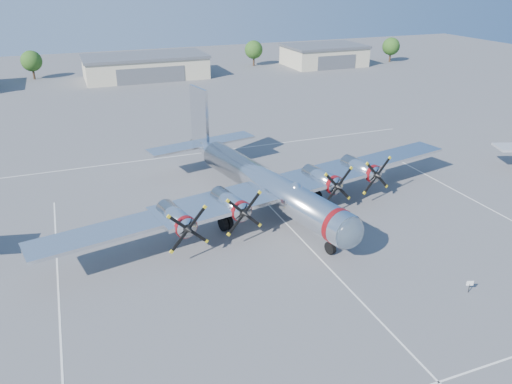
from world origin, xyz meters
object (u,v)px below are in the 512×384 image
object	(u,v)px
tree_west	(31,61)
tree_far_east	(391,46)
hangar_east	(324,55)
hangar_center	(145,66)
info_placard	(470,284)
tree_east	(254,50)
main_bomber_b29	(261,208)

from	to	relation	value
tree_west	tree_far_east	bearing A→B (deg)	-6.14
hangar_east	tree_far_east	size ratio (longest dim) A/B	3.10
tree_far_east	hangar_center	bearing A→B (deg)	178.35
hangar_east	info_placard	bearing A→B (deg)	-112.05
tree_east	main_bomber_b29	bearing A→B (deg)	-110.56
hangar_center	info_placard	size ratio (longest dim) A/B	26.32
hangar_center	main_bomber_b29	bearing A→B (deg)	-90.77
tree_west	tree_east	world-z (taller)	same
tree_west	tree_far_east	size ratio (longest dim) A/B	1.00
hangar_east	info_placard	xyz separation A→B (m)	(-39.33, -97.10, -1.95)
tree_east	hangar_east	bearing A→B (deg)	-18.54
tree_west	info_placard	world-z (taller)	tree_west
tree_west	main_bomber_b29	world-z (taller)	tree_west
tree_far_east	info_placard	distance (m)	112.17
info_placard	tree_west	bearing A→B (deg)	127.11
tree_east	main_bomber_b29	xyz separation A→B (m)	(-31.03, -82.74, -4.22)
tree_east	info_placard	distance (m)	105.37
tree_far_east	tree_east	bearing A→B (deg)	168.11
tree_west	main_bomber_b29	xyz separation A→B (m)	(23.97, -84.74, -4.22)
main_bomber_b29	tree_far_east	bearing A→B (deg)	35.62
hangar_east	main_bomber_b29	world-z (taller)	hangar_east
hangar_center	tree_far_east	xyz separation A→B (m)	(68.00, -1.96, 1.51)
hangar_east	tree_far_east	bearing A→B (deg)	-5.61
tree_west	tree_far_east	xyz separation A→B (m)	(93.00, -10.00, 0.00)
hangar_center	tree_east	distance (m)	30.64
info_placard	hangar_east	bearing A→B (deg)	87.30
tree_west	tree_east	size ratio (longest dim) A/B	1.00
tree_far_east	main_bomber_b29	distance (m)	101.83
tree_west	tree_east	distance (m)	55.04
info_placard	tree_east	bearing A→B (deg)	97.66
hangar_east	tree_west	distance (m)	73.46
main_bomber_b29	tree_west	bearing A→B (deg)	94.14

